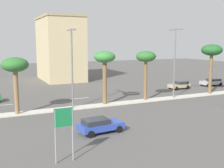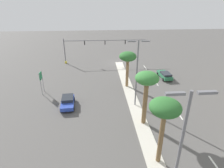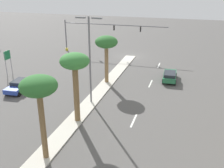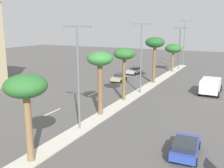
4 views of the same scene
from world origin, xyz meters
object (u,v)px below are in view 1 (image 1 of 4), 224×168
commercial_building (60,48)px  street_lamp_center (175,58)px  palm_tree_mid (146,58)px  directional_road_sign (64,124)px  palm_tree_outboard (105,60)px  sedan_blue_leading (99,125)px  palm_tree_front (15,67)px  palm_tree_center (212,52)px  sedan_silver_near (212,82)px  street_lamp_trailing (72,62)px  sedan_tan_center (180,85)px

commercial_building → street_lamp_center: commercial_building is taller
commercial_building → palm_tree_mid: bearing=10.7°
directional_road_sign → palm_tree_mid: bearing=133.5°
street_lamp_center → palm_tree_outboard: bearing=-93.1°
commercial_building → palm_tree_outboard: size_ratio=2.00×
directional_road_sign → sedan_blue_leading: 6.88m
palm_tree_front → sedan_blue_leading: (9.77, 6.02, -4.71)m
palm_tree_center → palm_tree_front: bearing=-89.5°
palm_tree_center → sedan_silver_near: bearing=133.2°
street_lamp_trailing → sedan_blue_leading: 11.23m
palm_tree_mid → sedan_tan_center: bearing=118.3°
directional_road_sign → commercial_building: bearing=165.6°
palm_tree_center → directional_road_sign: bearing=-61.8°
sedan_tan_center → palm_tree_mid: bearing=-61.7°
palm_tree_outboard → palm_tree_center: bearing=89.3°
street_lamp_center → sedan_silver_near: street_lamp_center is taller
palm_tree_front → street_lamp_center: (0.10, 21.75, 0.50)m
directional_road_sign → palm_tree_outboard: size_ratio=0.55×
palm_tree_center → street_lamp_trailing: bearing=-89.9°
directional_road_sign → street_lamp_trailing: bearing=160.8°
sedan_blue_leading → palm_tree_mid: bearing=132.3°
street_lamp_trailing → street_lamp_center: bearing=88.7°
palm_tree_mid → sedan_tan_center: palm_tree_mid is taller
palm_tree_center → palm_tree_mid: bearing=-91.0°
commercial_building → sedan_blue_leading: bearing=-9.5°
commercial_building → sedan_blue_leading: commercial_building is taller
palm_tree_outboard → sedan_silver_near: size_ratio=1.60×
street_lamp_trailing → palm_tree_center: bearing=90.1°
palm_tree_front → palm_tree_mid: bearing=91.6°
sedan_tan_center → sedan_blue_leading: 27.15m
palm_tree_mid → directional_road_sign: bearing=-46.5°
commercial_building → sedan_silver_near: bearing=48.7°
street_lamp_center → directional_road_sign: bearing=-54.6°
street_lamp_trailing → street_lamp_center: street_lamp_center is taller
palm_tree_outboard → sedan_blue_leading: size_ratio=1.66×
sedan_silver_near → palm_tree_front: bearing=-79.6°
commercial_building → street_lamp_center: (27.43, 9.54, -0.91)m
palm_tree_front → sedan_silver_near: (-6.60, 35.84, -4.71)m
commercial_building → palm_tree_center: commercial_building is taller
palm_tree_front → palm_tree_mid: 17.28m
directional_road_sign → palm_tree_center: palm_tree_center is taller
sedan_silver_near → street_lamp_trailing: bearing=-77.7°
directional_road_sign → street_lamp_trailing: 15.94m
palm_tree_mid → sedan_blue_leading: size_ratio=1.64×
palm_tree_mid → sedan_silver_near: size_ratio=1.58×
directional_road_sign → palm_tree_mid: size_ratio=0.55×
directional_road_sign → commercial_building: (-41.87, 10.75, 4.13)m
commercial_building → palm_tree_outboard: (26.85, -1.16, -0.99)m
palm_tree_front → sedan_blue_leading: size_ratio=1.53×
street_lamp_trailing → palm_tree_front: bearing=-87.9°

